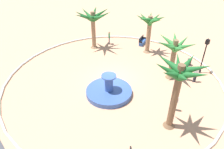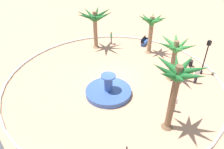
% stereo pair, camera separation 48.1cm
% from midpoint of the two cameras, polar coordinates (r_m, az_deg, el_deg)
% --- Properties ---
extents(ground_plane, '(80.00, 80.00, 0.00)m').
position_cam_midpoint_polar(ground_plane, '(20.64, 1.04, -1.24)').
color(ground_plane, tan).
extents(plaza_curb, '(20.95, 20.95, 0.20)m').
position_cam_midpoint_polar(plaza_curb, '(20.58, 1.05, -1.01)').
color(plaza_curb, silver).
rests_on(plaza_curb, ground).
extents(fountain, '(4.10, 4.10, 2.00)m').
position_cam_midpoint_polar(fountain, '(18.58, -0.24, -4.60)').
color(fountain, '#38569E').
rests_on(fountain, ground).
extents(palm_tree_near_fountain, '(3.79, 3.71, 4.31)m').
position_cam_midpoint_polar(palm_tree_near_fountain, '(20.06, 17.64, 6.46)').
color(palm_tree_near_fountain, brown).
rests_on(palm_tree_near_fountain, ground).
extents(palm_tree_by_curb, '(3.61, 3.59, 5.59)m').
position_cam_midpoint_polar(palm_tree_by_curb, '(13.82, 18.30, -1.59)').
color(palm_tree_by_curb, brown).
rests_on(palm_tree_by_curb, ground).
extents(palm_tree_mid_plaza, '(3.36, 3.41, 4.74)m').
position_cam_midpoint_polar(palm_tree_mid_plaza, '(24.59, 11.43, 13.14)').
color(palm_tree_mid_plaza, '#8E6B4C').
rests_on(palm_tree_mid_plaza, ground).
extents(palm_tree_far_side, '(4.54, 4.61, 4.86)m').
position_cam_midpoint_polar(palm_tree_far_side, '(25.45, -4.18, 14.90)').
color(palm_tree_far_side, '#8E6B4C').
rests_on(palm_tree_far_side, ground).
extents(bench_west, '(1.08, 1.67, 1.00)m').
position_cam_midpoint_polar(bench_west, '(27.73, 9.38, 8.78)').
color(bench_west, '#335BA8').
rests_on(bench_west, ground).
extents(lamppost, '(0.32, 0.32, 3.83)m').
position_cam_midpoint_polar(lamppost, '(22.38, 25.03, 5.03)').
color(lamppost, black).
rests_on(lamppost, ground).
extents(trash_bin, '(0.46, 0.46, 0.73)m').
position_cam_midpoint_polar(trash_bin, '(24.16, 21.42, 2.92)').
color(trash_bin, black).
rests_on(trash_bin, ground).
extents(bicycle_red_frame, '(0.44, 1.71, 0.94)m').
position_cam_midpoint_polar(bicycle_red_frame, '(22.33, 20.73, 0.46)').
color(bicycle_red_frame, black).
rests_on(bicycle_red_frame, ground).
extents(person_cyclist_helmet, '(0.34, 0.48, 1.69)m').
position_cam_midpoint_polar(person_cyclist_helmet, '(21.18, 22.92, -0.13)').
color(person_cyclist_helmet, '#33333D').
rests_on(person_cyclist_helmet, ground).
extents(person_cyclist_photo, '(0.42, 0.38, 1.69)m').
position_cam_midpoint_polar(person_cyclist_photo, '(27.31, 0.30, 10.22)').
color(person_cyclist_photo, '#33333D').
rests_on(person_cyclist_photo, ground).
extents(person_pedestrian_stroll, '(0.48, 0.33, 1.62)m').
position_cam_midpoint_polar(person_pedestrian_stroll, '(17.25, 17.45, -7.42)').
color(person_pedestrian_stroll, '#33333D').
rests_on(person_pedestrian_stroll, ground).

